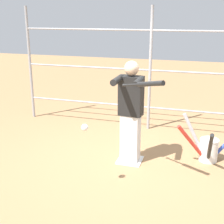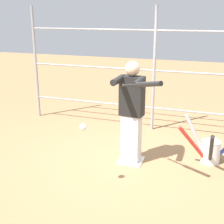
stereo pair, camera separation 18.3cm
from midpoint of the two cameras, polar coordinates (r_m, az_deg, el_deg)
name	(u,v)px [view 1 (the left image)]	position (r m, az deg, el deg)	size (l,w,h in m)	color
ground_plane	(130,161)	(5.29, 2.28, -8.88)	(24.00, 24.00, 0.00)	#9E754C
home_plate	(130,160)	(5.28, 2.28, -8.79)	(0.40, 0.40, 0.02)	white
fence_backstop	(150,70)	(6.39, 6.16, 7.59)	(5.57, 0.06, 2.51)	#939399
batter	(131,109)	(4.94, 2.35, 0.46)	(0.43, 0.59, 1.67)	silver
baseball_bat_swinging	(146,84)	(4.02, 5.02, 5.11)	(0.67, 0.53, 0.23)	black
softball_in_flight	(85,128)	(4.14, -6.27, -2.86)	(0.10, 0.10, 0.10)	white
bat_bucket	(208,148)	(5.38, 16.23, -6.31)	(1.13, 0.85, 0.79)	white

